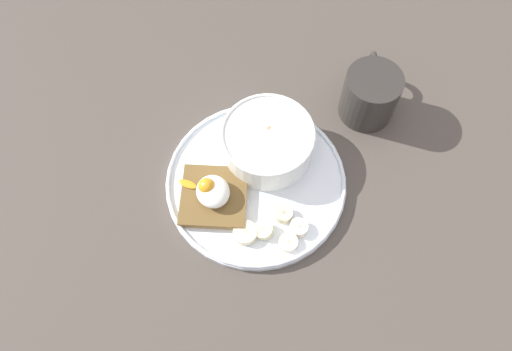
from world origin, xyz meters
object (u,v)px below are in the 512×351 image
object	(u,v)px
toast_slice	(213,196)
banana_slice_right	(299,228)
oatmeal_bowl	(268,142)
banana_slice_left	(283,214)
poached_egg	(211,190)
coffee_mug	(370,94)
banana_slice_back	(289,242)
banana_slice_front	(264,230)
banana_slice_inner	(245,233)

from	to	relation	value
toast_slice	banana_slice_right	world-z (taller)	same
oatmeal_bowl	toast_slice	xyz separation A→B (cm)	(-3.83, 10.77, -2.15)
oatmeal_bowl	banana_slice_left	bearing A→B (deg)	166.51
banana_slice_left	banana_slice_right	size ratio (longest dim) A/B	1.19
poached_egg	coffee_mug	distance (cm)	29.62
banana_slice_back	banana_slice_right	bearing A→B (deg)	-58.41
banana_slice_front	banana_slice_inner	xyz separation A→B (cm)	(0.79, 2.56, -0.12)
banana_slice_inner	toast_slice	bearing A→B (deg)	14.81
banana_slice_back	banana_slice_right	distance (cm)	2.56
oatmeal_bowl	banana_slice_front	size ratio (longest dim) A/B	3.84
banana_slice_front	banana_slice_back	size ratio (longest dim) A/B	1.08
banana_slice_front	banana_slice_right	size ratio (longest dim) A/B	1.22
coffee_mug	banana_slice_right	bearing A→B (deg)	125.86
banana_slice_left	coffee_mug	world-z (taller)	coffee_mug
coffee_mug	toast_slice	bearing A→B (deg)	98.83
banana_slice_left	banana_slice_back	xyz separation A→B (cm)	(-4.17, 1.08, -0.26)
toast_slice	banana_slice_front	bearing A→B (deg)	-150.95
banana_slice_back	banana_slice_right	size ratio (longest dim) A/B	1.13
toast_slice	banana_slice_inner	xyz separation A→B (cm)	(-7.29, -1.93, -0.14)
banana_slice_right	toast_slice	bearing A→B (deg)	43.24
toast_slice	banana_slice_left	size ratio (longest dim) A/B	3.64
oatmeal_bowl	banana_slice_left	distance (cm)	11.36
banana_slice_front	banana_slice_inner	size ratio (longest dim) A/B	0.73
toast_slice	banana_slice_right	distance (cm)	13.52
oatmeal_bowl	coffee_mug	world-z (taller)	coffee_mug
banana_slice_inner	coffee_mug	distance (cm)	29.80
banana_slice_inner	coffee_mug	bearing A→B (deg)	-66.54
banana_slice_front	banana_slice_back	distance (cm)	4.06
banana_slice_right	banana_slice_inner	xyz separation A→B (cm)	(2.56, 7.33, -0.05)
banana_slice_left	coffee_mug	size ratio (longest dim) A/B	0.32
toast_slice	banana_slice_inner	world-z (taller)	same
poached_egg	banana_slice_right	distance (cm)	13.89
banana_slice_front	banana_slice_right	xyz separation A→B (cm)	(-1.77, -4.77, -0.07)
poached_egg	coffee_mug	size ratio (longest dim) A/B	0.63
poached_egg	banana_slice_left	distance (cm)	11.18
banana_slice_right	coffee_mug	xyz separation A→B (cm)	(14.37, -19.89, 2.73)
banana_slice_left	banana_slice_inner	size ratio (longest dim) A/B	0.71
toast_slice	banana_slice_back	distance (cm)	13.24
banana_slice_left	coffee_mug	bearing A→B (deg)	-61.18
oatmeal_bowl	poached_egg	bearing A→B (deg)	108.57
banana_slice_right	banana_slice_front	bearing A→B (deg)	69.62
banana_slice_front	toast_slice	bearing A→B (deg)	29.05
poached_egg	toast_slice	bearing A→B (deg)	-136.79
poached_egg	banana_slice_inner	bearing A→B (deg)	-164.44
banana_slice_front	banana_slice_right	bearing A→B (deg)	-110.38
oatmeal_bowl	banana_slice_front	distance (cm)	13.63
banana_slice_left	banana_slice_front	bearing A→B (deg)	106.04
oatmeal_bowl	toast_slice	world-z (taller)	oatmeal_bowl
poached_egg	banana_slice_inner	world-z (taller)	poached_egg
banana_slice_right	coffee_mug	distance (cm)	24.69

